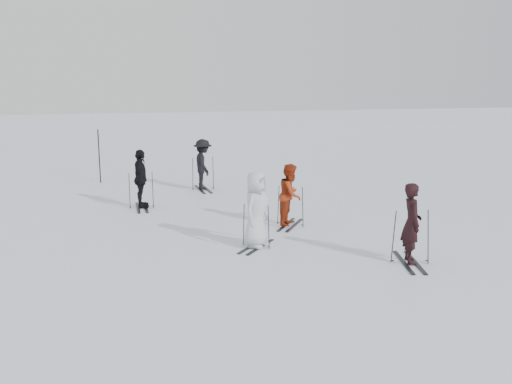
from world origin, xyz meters
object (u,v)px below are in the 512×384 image
at_px(skier_uphill_far, 203,165).
at_px(skier_red, 291,195).
at_px(skier_uphill_left, 141,179).
at_px(piste_marker, 99,156).
at_px(skier_grey, 256,210).
at_px(skier_near_dark, 412,224).

bearing_deg(skier_uphill_far, skier_red, -168.05).
height_order(skier_red, skier_uphill_left, skier_uphill_left).
bearing_deg(piste_marker, skier_red, -58.07).
height_order(skier_red, piste_marker, piste_marker).
height_order(skier_grey, skier_uphill_left, skier_grey).
xyz_separation_m(skier_near_dark, skier_uphill_far, (-3.29, 10.51, 0.03)).
bearing_deg(skier_near_dark, piste_marker, 43.99).
height_order(skier_near_dark, skier_grey, skier_grey).
bearing_deg(skier_uphill_left, piste_marker, 15.12).
relative_size(skier_red, skier_uphill_left, 0.93).
bearing_deg(piste_marker, skier_grey, -69.76).
bearing_deg(skier_uphill_far, piste_marker, 53.86).
relative_size(skier_near_dark, piste_marker, 0.85).
bearing_deg(skier_uphill_left, skier_near_dark, -141.95).
distance_m(skier_near_dark, skier_grey, 3.97).
relative_size(skier_uphill_left, skier_uphill_far, 1.00).
bearing_deg(skier_uphill_left, skier_grey, -153.61).
relative_size(skier_grey, skier_uphill_far, 1.00).
relative_size(skier_near_dark, skier_uphill_left, 0.97).
distance_m(skier_uphill_left, skier_uphill_far, 3.80).
bearing_deg(piste_marker, skier_uphill_far, -33.85).
distance_m(skier_red, skier_uphill_far, 6.53).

